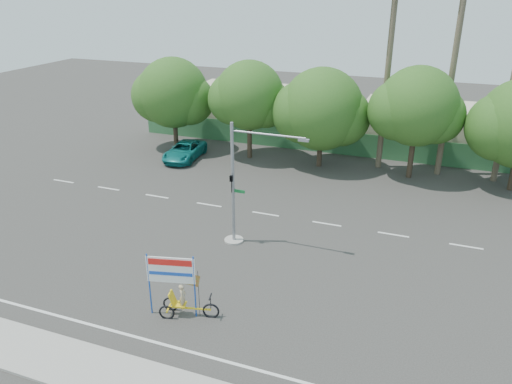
% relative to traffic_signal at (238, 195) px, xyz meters
% --- Properties ---
extents(ground, '(120.00, 120.00, 0.00)m').
position_rel_traffic_signal_xyz_m(ground, '(2.20, -3.98, -2.92)').
color(ground, '#33302D').
rests_on(ground, ground).
extents(fence, '(38.00, 0.08, 2.00)m').
position_rel_traffic_signal_xyz_m(fence, '(2.20, 17.52, -1.92)').
color(fence, '#336B3D').
rests_on(fence, ground).
extents(building_left, '(12.00, 8.00, 4.00)m').
position_rel_traffic_signal_xyz_m(building_left, '(-7.80, 22.02, -0.92)').
color(building_left, beige).
rests_on(building_left, ground).
extents(building_right, '(14.00, 8.00, 3.60)m').
position_rel_traffic_signal_xyz_m(building_right, '(10.20, 22.02, -1.12)').
color(building_right, beige).
rests_on(building_right, ground).
extents(tree_far_left, '(7.14, 6.00, 7.96)m').
position_rel_traffic_signal_xyz_m(tree_far_left, '(-11.85, 14.02, 1.84)').
color(tree_far_left, '#473828').
rests_on(tree_far_left, ground).
extents(tree_left, '(6.66, 5.60, 8.07)m').
position_rel_traffic_signal_xyz_m(tree_left, '(-4.85, 14.02, 2.14)').
color(tree_left, '#473828').
rests_on(tree_left, ground).
extents(tree_center, '(7.62, 6.40, 7.85)m').
position_rel_traffic_signal_xyz_m(tree_center, '(1.14, 14.02, 1.55)').
color(tree_center, '#473828').
rests_on(tree_center, ground).
extents(tree_right, '(6.90, 5.80, 8.36)m').
position_rel_traffic_signal_xyz_m(tree_right, '(8.15, 14.02, 2.32)').
color(tree_right, '#473828').
rests_on(tree_right, ground).
extents(palm_tall, '(3.73, 3.79, 17.45)m').
position_rel_traffic_signal_xyz_m(palm_tall, '(10.20, 15.52, 7.55)').
color(palm_tall, '#70604C').
rests_on(palm_tall, ground).
extents(palm_short, '(3.73, 3.79, 14.45)m').
position_rel_traffic_signal_xyz_m(palm_short, '(5.70, 15.52, 5.94)').
color(palm_short, '#70604C').
rests_on(palm_short, ground).
extents(traffic_signal, '(4.72, 1.10, 7.00)m').
position_rel_traffic_signal_xyz_m(traffic_signal, '(0.00, 0.00, 0.00)').
color(traffic_signal, gray).
rests_on(traffic_signal, ground).
extents(trike_billboard, '(3.08, 1.14, 3.09)m').
position_rel_traffic_signal_xyz_m(trike_billboard, '(0.16, -7.18, -1.67)').
color(trike_billboard, black).
rests_on(trike_billboard, ground).
extents(pickup_truck, '(2.77, 5.28, 1.42)m').
position_rel_traffic_signal_xyz_m(pickup_truck, '(-9.72, 11.69, -2.21)').
color(pickup_truck, '#107371').
rests_on(pickup_truck, ground).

